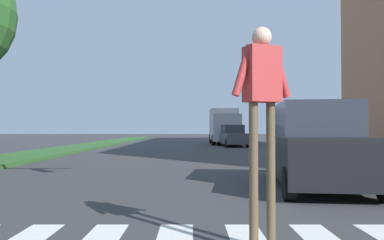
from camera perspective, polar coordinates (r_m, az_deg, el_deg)
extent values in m
plane|color=#38383A|center=(26.36, -0.54, -4.27)|extent=(140.00, 140.00, 0.00)
cube|color=#2D5B28|center=(25.56, -17.70, -4.13)|extent=(2.78, 64.00, 0.15)
cube|color=#9E9991|center=(25.65, 18.18, -4.12)|extent=(3.00, 64.00, 0.15)
cylinder|color=brown|center=(4.35, 11.75, -8.28)|extent=(0.13, 0.13, 1.65)
cylinder|color=brown|center=(4.24, 9.21, -8.47)|extent=(0.13, 0.13, 1.65)
cube|color=#B23333|center=(4.31, 10.43, 6.79)|extent=(0.44, 0.36, 0.62)
cylinder|color=#B23333|center=(4.44, 13.10, 6.96)|extent=(0.28, 0.18, 0.58)
cylinder|color=#B23333|center=(4.19, 7.60, 7.43)|extent=(0.28, 0.18, 0.58)
sphere|color=beige|center=(4.38, 10.41, 12.23)|extent=(0.28, 0.28, 0.22)
cube|color=black|center=(9.35, 18.18, -5.26)|extent=(2.44, 4.79, 0.96)
cube|color=#2D333D|center=(9.56, 17.87, 0.07)|extent=(1.96, 2.71, 0.79)
cylinder|color=black|center=(7.43, 14.39, -9.28)|extent=(0.30, 0.66, 0.64)
cylinder|color=black|center=(11.37, 20.67, -6.46)|extent=(0.30, 0.66, 0.64)
cylinder|color=black|center=(11.09, 11.85, -6.65)|extent=(0.30, 0.66, 0.64)
cube|color=#474C51|center=(29.07, 6.14, -2.78)|extent=(2.11, 4.33, 0.79)
cube|color=#2D333D|center=(29.27, 6.05, -1.37)|extent=(1.68, 2.02, 0.64)
cylinder|color=black|center=(27.65, 8.41, -3.45)|extent=(0.28, 0.66, 0.64)
cylinder|color=black|center=(27.32, 5.24, -3.49)|extent=(0.28, 0.66, 0.64)
cylinder|color=black|center=(30.85, 6.93, -3.23)|extent=(0.28, 0.66, 0.64)
cylinder|color=black|center=(30.55, 4.08, -3.26)|extent=(0.28, 0.66, 0.64)
cube|color=#B7B7BC|center=(30.90, 5.15, -1.14)|extent=(2.30, 2.00, 2.20)
cube|color=beige|center=(33.99, 4.67, -0.65)|extent=(2.30, 4.20, 2.70)
cylinder|color=black|center=(31.02, 7.09, -2.98)|extent=(0.30, 0.90, 0.90)
cylinder|color=black|center=(30.83, 3.21, -3.00)|extent=(0.30, 0.90, 0.90)
cylinder|color=black|center=(35.14, 6.24, -2.79)|extent=(0.30, 0.90, 0.90)
cylinder|color=black|center=(34.98, 2.82, -2.80)|extent=(0.30, 0.90, 0.90)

